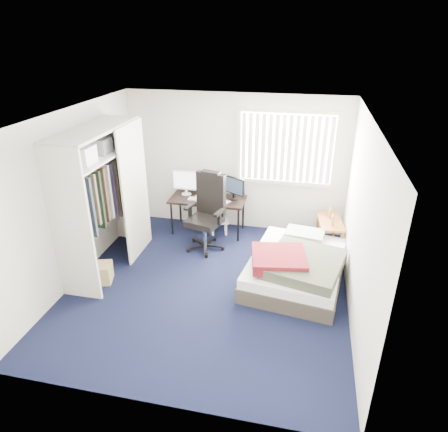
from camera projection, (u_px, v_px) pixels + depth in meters
name	position (u px, v px, depth m)	size (l,w,h in m)	color
ground	(208.00, 286.00, 5.94)	(4.20, 4.20, 0.00)	black
room_shell	(206.00, 192.00, 5.29)	(4.20, 4.20, 4.20)	silver
window_assembly	(286.00, 148.00, 6.88)	(1.72, 0.09, 1.32)	white
closet	(102.00, 187.00, 5.91)	(0.64, 1.84, 2.22)	beige
desk	(208.00, 196.00, 7.26)	(1.40, 0.64, 1.13)	black
office_chair	(207.00, 220.00, 6.81)	(0.77, 0.77, 1.34)	black
footstool	(219.00, 223.00, 7.39)	(0.39, 0.34, 0.27)	white
nightstand	(330.00, 224.00, 6.79)	(0.47, 0.81, 0.71)	brown
bed	(296.00, 266.00, 5.95)	(1.57, 1.95, 0.60)	#383228
pine_box	(98.00, 273.00, 6.00)	(0.39, 0.29, 0.29)	tan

